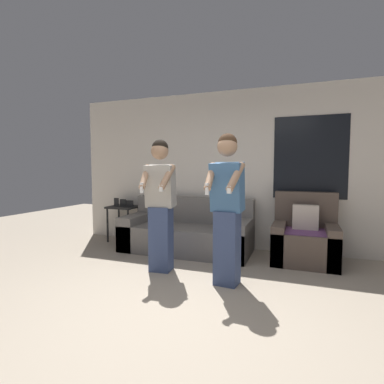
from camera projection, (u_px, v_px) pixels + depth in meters
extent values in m
plane|color=tan|center=(179.00, 317.00, 2.78)|extent=(14.00, 14.00, 0.00)
cube|color=silver|center=(238.00, 170.00, 5.14)|extent=(6.10, 0.06, 2.70)
cube|color=black|center=(310.00, 157.00, 4.70)|extent=(1.10, 0.01, 1.30)
cube|color=slate|center=(186.00, 238.00, 4.98)|extent=(2.12, 0.94, 0.43)
cube|color=slate|center=(194.00, 210.00, 5.28)|extent=(2.12, 0.22, 0.44)
cube|color=slate|center=(138.00, 230.00, 5.29)|extent=(0.28, 0.94, 0.57)
cube|color=slate|center=(241.00, 239.00, 4.65)|extent=(0.28, 0.94, 0.57)
cube|color=brown|center=(305.00, 247.00, 4.38)|extent=(0.90, 0.82, 0.47)
cube|color=brown|center=(305.00, 209.00, 4.63)|extent=(0.90, 0.20, 0.55)
cube|color=brown|center=(279.00, 241.00, 4.50)|extent=(0.18, 0.82, 0.57)
cube|color=brown|center=(332.00, 245.00, 4.25)|extent=(0.18, 0.82, 0.57)
cube|color=#704275|center=(305.00, 231.00, 4.32)|extent=(0.77, 0.66, 0.01)
cube|color=beige|center=(305.00, 217.00, 4.40)|extent=(0.36, 0.14, 0.36)
cube|color=black|center=(123.00, 207.00, 5.67)|extent=(0.53, 0.45, 0.04)
cylinder|color=black|center=(108.00, 225.00, 5.60)|extent=(0.04, 0.04, 0.63)
cylinder|color=black|center=(128.00, 227.00, 5.45)|extent=(0.04, 0.04, 0.63)
cylinder|color=black|center=(119.00, 222.00, 5.95)|extent=(0.04, 0.04, 0.63)
cylinder|color=black|center=(139.00, 223.00, 5.79)|extent=(0.04, 0.04, 0.63)
cube|color=black|center=(116.00, 202.00, 5.69)|extent=(0.10, 0.02, 0.17)
cube|color=black|center=(123.00, 203.00, 5.67)|extent=(0.13, 0.02, 0.15)
cube|color=black|center=(130.00, 204.00, 5.64)|extent=(0.16, 0.02, 0.13)
cube|color=#384770|center=(161.00, 239.00, 4.02)|extent=(0.30, 0.26, 0.87)
cube|color=#ADA89E|center=(160.00, 186.00, 3.96)|extent=(0.39, 0.30, 0.57)
sphere|color=#A37A5B|center=(160.00, 151.00, 3.91)|extent=(0.23, 0.23, 0.23)
sphere|color=black|center=(160.00, 148.00, 3.92)|extent=(0.22, 0.22, 0.22)
cylinder|color=#A37A5B|center=(145.00, 177.00, 3.84)|extent=(0.16, 0.36, 0.33)
cube|color=white|center=(142.00, 188.00, 3.70)|extent=(0.04, 0.04, 0.13)
cylinder|color=#A37A5B|center=(167.00, 177.00, 3.76)|extent=(0.10, 0.36, 0.33)
cube|color=white|center=(161.00, 188.00, 3.64)|extent=(0.05, 0.04, 0.08)
cube|color=#384770|center=(227.00, 248.00, 3.54)|extent=(0.29, 0.26, 0.88)
cube|color=#3D6693|center=(227.00, 187.00, 3.47)|extent=(0.39, 0.31, 0.58)
sphere|color=#A37A5B|center=(227.00, 146.00, 3.42)|extent=(0.23, 0.23, 0.23)
sphere|color=#3D2819|center=(227.00, 143.00, 3.43)|extent=(0.22, 0.22, 0.22)
cylinder|color=#A37A5B|center=(210.00, 176.00, 3.39)|extent=(0.10, 0.36, 0.33)
cube|color=white|center=(207.00, 189.00, 3.26)|extent=(0.04, 0.04, 0.13)
cylinder|color=#A37A5B|center=(236.00, 177.00, 3.26)|extent=(0.16, 0.36, 0.33)
cube|color=white|center=(229.00, 190.00, 3.15)|extent=(0.05, 0.04, 0.08)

